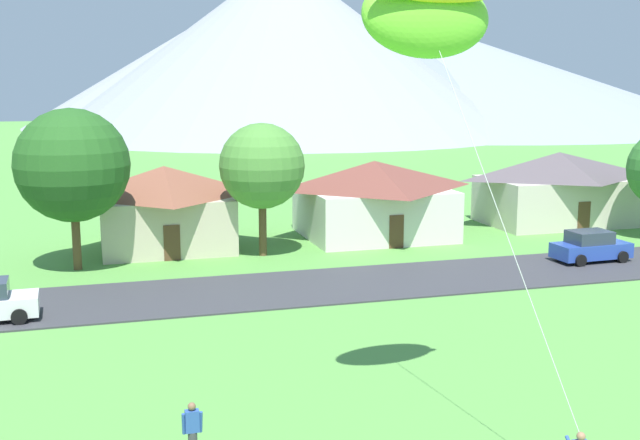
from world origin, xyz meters
name	(u,v)px	position (x,y,z in m)	size (l,w,h in m)	color
road_strip	(245,292)	(0.00, 29.06, 0.04)	(160.00, 6.50, 0.08)	#38383D
mountain_east_ridge	(328,67)	(44.53, 162.85, 12.72)	(117.23, 117.23, 25.45)	gray
mountain_far_west_ridge	(446,78)	(71.81, 160.28, 10.37)	(122.57, 122.57, 20.75)	gray
mountain_central_ridge	(200,75)	(16.68, 166.67, 10.97)	(74.31, 74.31, 21.94)	#8E939E
mountain_west_ridge	(284,47)	(28.98, 139.63, 16.05)	(87.24, 87.24, 32.10)	#8E939E
house_leftmost	(374,197)	(10.50, 40.18, 2.50)	(9.45, 8.37, 4.83)	silver
house_right_center	(558,187)	(24.25, 40.87, 2.58)	(10.65, 6.86, 4.97)	beige
house_rightmost	(165,206)	(-2.58, 40.27, 2.53)	(8.03, 7.65, 4.89)	beige
tree_near_left	(262,166)	(2.51, 36.66, 5.09)	(4.81, 4.81, 7.51)	brown
tree_left_of_center	(72,165)	(-7.58, 36.06, 5.50)	(5.89, 5.89, 8.46)	brown
parked_car_blue_west_end	(591,247)	(19.34, 29.93, 0.87)	(4.27, 2.22, 1.68)	#2847A8
kite_flyer_with_kite	(429,17)	(2.21, 13.64, 11.46)	(4.23, 6.31, 12.75)	#70604C
watcher_person	(192,432)	(-4.45, 12.95, 0.88)	(0.56, 0.24, 1.68)	#3D3D42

